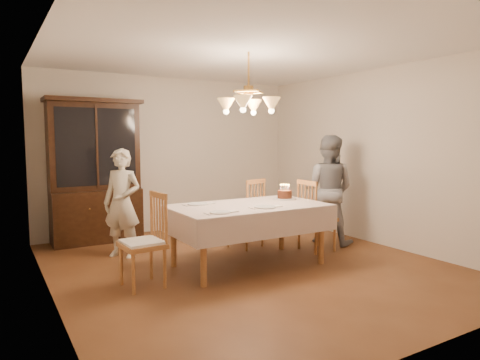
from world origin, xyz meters
TOP-DOWN VIEW (x-y plane):
  - ground at (0.00, 0.00)m, footprint 5.00×5.00m
  - room_shell at (0.00, 0.00)m, footprint 5.00×5.00m
  - dining_table at (0.00, 0.00)m, footprint 1.90×1.10m
  - china_hutch at (-1.33, 2.25)m, footprint 1.38×0.54m
  - chair_far_side at (0.45, 0.78)m, footprint 0.55×0.54m
  - chair_left_end at (-1.36, -0.09)m, footprint 0.45×0.47m
  - chair_right_end at (1.20, 0.12)m, footprint 0.42×0.44m
  - elderly_woman at (-1.23, 1.20)m, footprint 0.61×0.62m
  - adult_in_grey at (1.63, 0.36)m, footprint 0.95×1.00m
  - birthday_cake at (0.69, 0.18)m, footprint 0.30×0.30m
  - place_setting_near_left at (-0.56, -0.34)m, footprint 0.38×0.23m
  - place_setting_near_right at (0.07, -0.28)m, footprint 0.41×0.26m
  - place_setting_far_left at (-0.51, 0.34)m, footprint 0.40×0.25m
  - chandelier at (-0.00, -0.00)m, footprint 0.62×0.62m

SIDE VIEW (x-z plane):
  - ground at x=0.00m, z-range 0.00..0.00m
  - chair_far_side at x=0.45m, z-range -0.06..0.94m
  - chair_right_end at x=1.20m, z-range -0.06..0.94m
  - chair_left_end at x=-1.36m, z-range -0.05..0.95m
  - dining_table at x=0.00m, z-range 0.30..1.06m
  - elderly_woman at x=-1.23m, z-range 0.00..1.44m
  - place_setting_near_left at x=-0.56m, z-range 0.76..0.77m
  - place_setting_far_left at x=-0.51m, z-range 0.76..0.77m
  - place_setting_near_right at x=0.07m, z-range 0.76..0.77m
  - adult_in_grey at x=1.63m, z-range 0.00..1.62m
  - birthday_cake at x=0.69m, z-range 0.71..0.91m
  - china_hutch at x=-1.33m, z-range -0.04..2.12m
  - room_shell at x=0.00m, z-range -0.92..4.08m
  - chandelier at x=0.00m, z-range 1.61..2.34m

